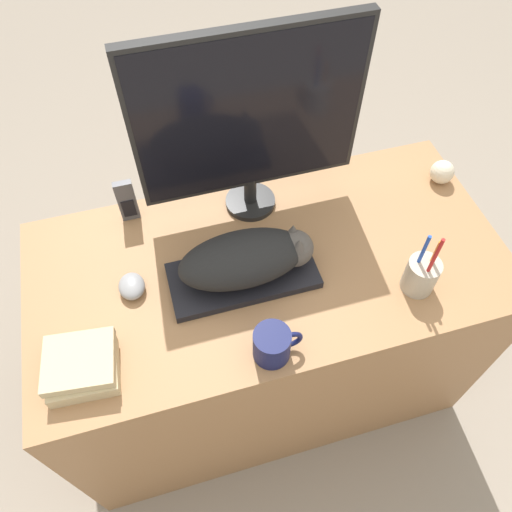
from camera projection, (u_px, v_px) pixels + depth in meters
name	position (u px, v px, depth m)	size (l,w,h in m)	color
ground_plane	(291.00, 456.00, 1.79)	(12.00, 12.00, 0.00)	gray
desk	(267.00, 328.00, 1.66)	(1.30, 0.65, 0.77)	#9E7047
keyboard	(243.00, 276.00, 1.31)	(0.39, 0.17, 0.02)	black
cat	(249.00, 257.00, 1.25)	(0.35, 0.16, 0.13)	black
monitor	(250.00, 119.00, 1.22)	(0.59, 0.15, 0.55)	black
computer_mouse	(132.00, 286.00, 1.28)	(0.07, 0.08, 0.04)	gray
coffee_mug	(273.00, 344.00, 1.16)	(0.12, 0.09, 0.09)	#141947
pen_cup	(421.00, 275.00, 1.26)	(0.08, 0.08, 0.22)	#B2A893
baseball	(442.00, 172.00, 1.50)	(0.07, 0.07, 0.07)	beige
phone	(127.00, 201.00, 1.39)	(0.05, 0.02, 0.14)	#4C4C51
book_stack	(82.00, 366.00, 1.14)	(0.18, 0.16, 0.06)	#C6B284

